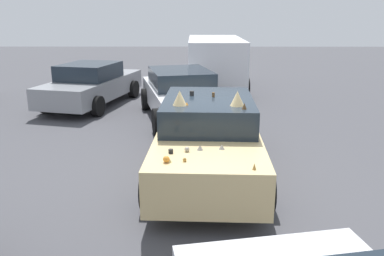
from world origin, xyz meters
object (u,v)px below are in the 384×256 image
Objects in this scene: parked_sedan_row_back_far at (181,94)px; parked_sedan_near_right at (92,84)px; parked_van_row_back_center at (215,61)px; art_car_decorated at (208,136)px.

parked_sedan_row_back_far is 3.52m from parked_sedan_near_right.
parked_sedan_near_right is at bearing -133.80° from parked_sedan_row_back_far.
parked_sedan_row_back_far is at bearing 164.94° from parked_van_row_back_center.
parked_van_row_back_center is 4.97m from parked_sedan_near_right.
parked_van_row_back_center is 1.02× the size of parked_sedan_near_right.
art_car_decorated is at bearing 176.13° from parked_van_row_back_center.
parked_van_row_back_center is at bearing 178.60° from art_car_decorated.
art_car_decorated is 6.91m from parked_sedan_near_right.
art_car_decorated is 8.52m from parked_van_row_back_center.
parked_sedan_near_right is at bearing 121.85° from parked_van_row_back_center.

